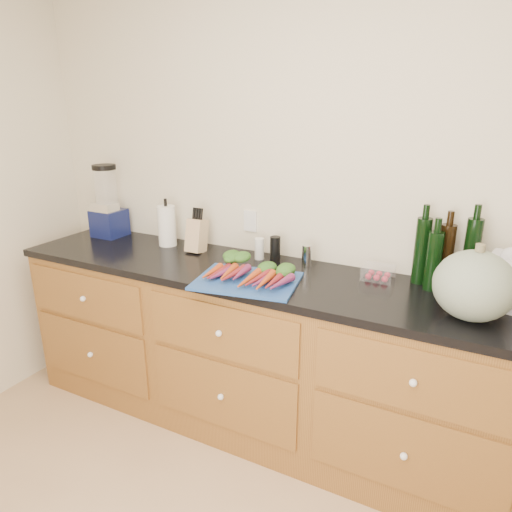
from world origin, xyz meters
The scene contains 14 objects.
wall_back centered at (0.00, 1.62, 1.30)m, with size 4.10×0.05×2.60m, color beige.
cabinets centered at (0.00, 1.30, 0.45)m, with size 3.60×0.64×0.90m.
countertop centered at (0.00, 1.30, 0.92)m, with size 3.64×0.62×0.04m, color black.
cutting_board centered at (-0.38, 1.14, 0.95)m, with size 0.49×0.37×0.01m, color #1F4792.
carrots centered at (-0.38, 1.18, 0.98)m, with size 0.42×0.31×0.06m.
squash centered at (0.61, 1.21, 1.08)m, with size 0.32×0.32×0.28m, color slate.
blender_appliance centered at (-1.57, 1.46, 1.14)m, with size 0.18×0.18×0.46m.
paper_towel centered at (-1.10, 1.46, 1.06)m, with size 0.11×0.11×0.24m, color white.
knife_block centered at (-0.87, 1.44, 1.04)m, with size 0.10×0.10×0.19m, color tan.
grinder_salt centered at (-0.48, 1.48, 1.00)m, with size 0.05×0.05×0.12m, color white.
grinder_pepper centered at (-0.39, 1.48, 1.01)m, with size 0.06×0.06×0.14m, color black.
canister_chrome centered at (-0.20, 1.48, 1.00)m, with size 0.05×0.05×0.12m, color silver.
tomato_box centered at (0.18, 1.47, 0.97)m, with size 0.15×0.12×0.07m, color white.
bottles centered at (0.46, 1.51, 1.10)m, with size 0.28×0.15×0.34m.
Camera 1 is at (0.60, -0.68, 1.77)m, focal length 32.00 mm.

